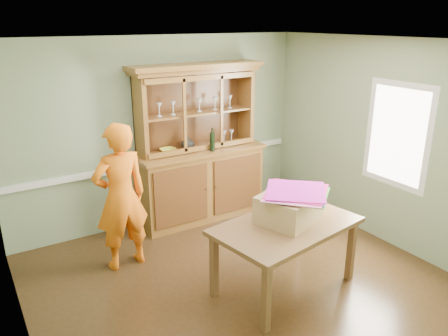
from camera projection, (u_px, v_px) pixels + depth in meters
floor at (236, 278)px, 5.16m from camera, size 4.50×4.50×0.00m
ceiling at (239, 41)px, 4.28m from camera, size 4.50×4.50×0.00m
wall_back at (161, 132)px, 6.32m from camera, size 4.50×0.00×4.50m
wall_left at (10, 218)px, 3.59m from camera, size 0.00×4.00×4.00m
wall_right at (377, 141)px, 5.84m from camera, size 0.00×4.00×4.00m
wall_front at (393, 249)px, 3.11m from camera, size 4.50×0.00×4.50m
chair_rail at (164, 162)px, 6.45m from camera, size 4.41×0.05×0.08m
framed_map at (5, 184)px, 3.78m from camera, size 0.03×0.60×0.46m
window_panel at (397, 135)px, 5.54m from camera, size 0.03×0.96×1.36m
china_hutch at (199, 166)px, 6.52m from camera, size 1.97×0.65×2.32m
dining_table at (286, 231)px, 4.78m from camera, size 1.71×1.19×0.79m
cardboard_box at (289, 207)px, 4.79m from camera, size 0.81×0.73×0.31m
kite_stack at (295, 193)px, 4.72m from camera, size 0.88×0.88×0.04m
person at (121, 197)px, 5.16m from camera, size 0.68×0.47×1.81m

